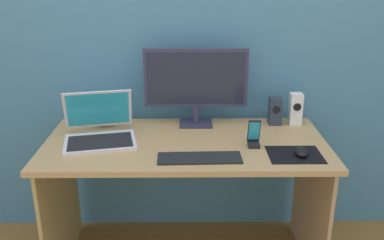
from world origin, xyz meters
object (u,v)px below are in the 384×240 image
object	(u,v)px
keyboard_external	(200,158)
mouse	(301,152)
speaker_right	(295,109)
phone_in_dock	(254,137)
monitor	(196,83)
laptop	(99,131)
speaker_near_monitor	(275,111)
fishbowl	(104,110)

from	to	relation	value
keyboard_external	mouse	distance (m)	0.47
speaker_right	phone_in_dock	bearing A→B (deg)	-131.56
monitor	speaker_right	world-z (taller)	monitor
monitor	laptop	xyz separation A→B (m)	(-0.49, -0.21, -0.19)
speaker_right	keyboard_external	world-z (taller)	speaker_right
laptop	mouse	xyz separation A→B (m)	(0.97, -0.20, -0.03)
speaker_near_monitor	phone_in_dock	xyz separation A→B (m)	(-0.16, -0.31, -0.03)
fishbowl	phone_in_dock	size ratio (longest dim) A/B	1.23
speaker_right	mouse	bearing A→B (deg)	-99.42
speaker_near_monitor	fishbowl	world-z (taller)	fishbowl
fishbowl	keyboard_external	distance (m)	0.69
monitor	speaker_right	size ratio (longest dim) A/B	3.18
speaker_right	fishbowl	bearing A→B (deg)	179.67
speaker_right	speaker_near_monitor	distance (m)	0.11
monitor	speaker_near_monitor	size ratio (longest dim) A/B	3.65
speaker_near_monitor	mouse	bearing A→B (deg)	-84.27
mouse	speaker_right	bearing A→B (deg)	85.26
speaker_right	fishbowl	distance (m)	1.06
keyboard_external	fishbowl	bearing A→B (deg)	136.97
monitor	speaker_near_monitor	distance (m)	0.47
speaker_near_monitor	phone_in_dock	distance (m)	0.35
speaker_near_monitor	phone_in_dock	size ratio (longest dim) A/B	1.11
keyboard_external	phone_in_dock	world-z (taller)	phone_in_dock
speaker_near_monitor	keyboard_external	world-z (taller)	speaker_near_monitor
laptop	speaker_near_monitor	bearing A→B (deg)	13.15
monitor	phone_in_dock	world-z (taller)	monitor
monitor	phone_in_dock	size ratio (longest dim) A/B	4.06
speaker_near_monitor	mouse	size ratio (longest dim) A/B	1.53
monitor	keyboard_external	world-z (taller)	monitor
fishbowl	mouse	bearing A→B (deg)	-23.38
monitor	laptop	bearing A→B (deg)	-156.67
laptop	mouse	size ratio (longest dim) A/B	4.07
fishbowl	keyboard_external	size ratio (longest dim) A/B	0.44
mouse	speaker_near_monitor	bearing A→B (deg)	100.41
laptop	fishbowl	world-z (taller)	laptop
laptop	keyboard_external	xyz separation A→B (m)	(0.50, -0.23, -0.04)
laptop	fishbowl	xyz separation A→B (m)	(-0.02, 0.22, 0.03)
monitor	keyboard_external	size ratio (longest dim) A/B	1.46
speaker_near_monitor	monitor	bearing A→B (deg)	-179.27
laptop	phone_in_dock	xyz separation A→B (m)	(0.77, -0.09, -0.00)
keyboard_external	phone_in_dock	size ratio (longest dim) A/B	2.79
mouse	phone_in_dock	size ratio (longest dim) A/B	0.73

